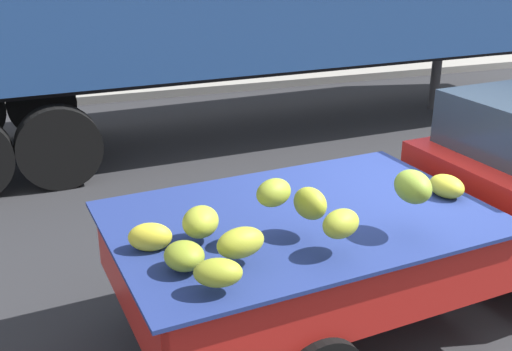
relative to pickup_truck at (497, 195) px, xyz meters
name	(u,v)px	position (x,y,z in m)	size (l,w,h in m)	color
ground	(427,284)	(-0.58, 0.10, -0.88)	(220.00, 220.00, 0.00)	#28282B
curb_strip	(201,86)	(-0.58, 8.28, -0.80)	(80.00, 0.80, 0.16)	gray
pickup_truck	(497,195)	(0.00, 0.00, 0.00)	(5.26, 2.31, 1.70)	#B21E19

